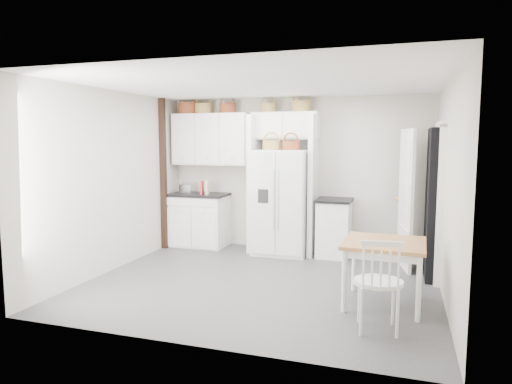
% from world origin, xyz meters
% --- Properties ---
extents(floor, '(4.50, 4.50, 0.00)m').
position_xyz_m(floor, '(0.00, 0.00, 0.00)').
color(floor, '#4F4E50').
rests_on(floor, ground).
extents(ceiling, '(4.50, 4.50, 0.00)m').
position_xyz_m(ceiling, '(0.00, 0.00, 2.60)').
color(ceiling, white).
rests_on(ceiling, wall_back).
extents(wall_back, '(4.50, 0.00, 4.50)m').
position_xyz_m(wall_back, '(0.00, 2.00, 1.30)').
color(wall_back, beige).
rests_on(wall_back, floor).
extents(wall_left, '(0.00, 4.00, 4.00)m').
position_xyz_m(wall_left, '(-2.25, 0.00, 1.30)').
color(wall_left, beige).
rests_on(wall_left, floor).
extents(wall_right, '(0.00, 4.00, 4.00)m').
position_xyz_m(wall_right, '(2.25, 0.00, 1.30)').
color(wall_right, beige).
rests_on(wall_right, floor).
extents(refrigerator, '(0.89, 0.72, 1.73)m').
position_xyz_m(refrigerator, '(-0.15, 1.61, 0.86)').
color(refrigerator, silver).
rests_on(refrigerator, floor).
extents(base_cab_left, '(0.97, 0.62, 0.90)m').
position_xyz_m(base_cab_left, '(-1.70, 1.70, 0.45)').
color(base_cab_left, white).
rests_on(base_cab_left, floor).
extents(base_cab_right, '(0.51, 0.61, 0.90)m').
position_xyz_m(base_cab_right, '(0.71, 1.70, 0.45)').
color(base_cab_right, white).
rests_on(base_cab_right, floor).
extents(dining_table, '(0.93, 0.93, 0.74)m').
position_xyz_m(dining_table, '(1.57, -0.36, 0.37)').
color(dining_table, olive).
rests_on(dining_table, floor).
extents(windsor_chair, '(0.54, 0.50, 0.99)m').
position_xyz_m(windsor_chair, '(1.55, -1.11, 0.49)').
color(windsor_chair, white).
rests_on(windsor_chair, floor).
extents(counter_left, '(1.02, 0.66, 0.04)m').
position_xyz_m(counter_left, '(-1.70, 1.70, 0.92)').
color(counter_left, black).
rests_on(counter_left, base_cab_left).
extents(counter_right, '(0.55, 0.66, 0.04)m').
position_xyz_m(counter_right, '(0.71, 1.70, 0.92)').
color(counter_right, black).
rests_on(counter_right, base_cab_right).
extents(toaster, '(0.23, 0.13, 0.16)m').
position_xyz_m(toaster, '(-1.95, 1.71, 1.02)').
color(toaster, silver).
rests_on(toaster, counter_left).
extents(cookbook_red, '(0.06, 0.16, 0.23)m').
position_xyz_m(cookbook_red, '(-1.60, 1.62, 1.06)').
color(cookbook_red, '#BD2F33').
rests_on(cookbook_red, counter_left).
extents(cookbook_cream, '(0.07, 0.16, 0.24)m').
position_xyz_m(cookbook_cream, '(-1.50, 1.62, 1.06)').
color(cookbook_cream, beige).
rests_on(cookbook_cream, counter_left).
extents(basket_upper_a, '(0.34, 0.34, 0.20)m').
position_xyz_m(basket_upper_a, '(-1.95, 1.83, 2.45)').
color(basket_upper_a, '#5F1A12').
rests_on(basket_upper_a, upper_cabinet).
extents(basket_upper_b, '(0.31, 0.31, 0.18)m').
position_xyz_m(basket_upper_b, '(-1.64, 1.83, 2.44)').
color(basket_upper_b, olive).
rests_on(basket_upper_b, upper_cabinet).
extents(basket_upper_c, '(0.29, 0.29, 0.17)m').
position_xyz_m(basket_upper_c, '(-1.19, 1.83, 2.43)').
color(basket_upper_c, '#5F1A12').
rests_on(basket_upper_c, upper_cabinet).
extents(basket_bridge_a, '(0.27, 0.27, 0.15)m').
position_xyz_m(basket_bridge_a, '(-0.45, 1.83, 2.43)').
color(basket_bridge_a, olive).
rests_on(basket_bridge_a, bridge_cabinet).
extents(basket_bridge_b, '(0.32, 0.32, 0.18)m').
position_xyz_m(basket_bridge_b, '(0.11, 1.83, 2.44)').
color(basket_bridge_b, olive).
rests_on(basket_bridge_b, bridge_cabinet).
extents(basket_fridge_a, '(0.29, 0.29, 0.15)m').
position_xyz_m(basket_fridge_a, '(-0.30, 1.51, 1.81)').
color(basket_fridge_a, olive).
rests_on(basket_fridge_a, refrigerator).
extents(basket_fridge_b, '(0.28, 0.28, 0.15)m').
position_xyz_m(basket_fridge_b, '(0.02, 1.51, 1.80)').
color(basket_fridge_b, '#5F1A12').
rests_on(basket_fridge_b, refrigerator).
extents(upper_cabinet, '(1.40, 0.34, 0.90)m').
position_xyz_m(upper_cabinet, '(-1.50, 1.83, 1.90)').
color(upper_cabinet, white).
rests_on(upper_cabinet, wall_back).
extents(bridge_cabinet, '(1.12, 0.34, 0.45)m').
position_xyz_m(bridge_cabinet, '(-0.15, 1.83, 2.12)').
color(bridge_cabinet, white).
rests_on(bridge_cabinet, wall_back).
extents(fridge_panel_left, '(0.08, 0.60, 2.30)m').
position_xyz_m(fridge_panel_left, '(-0.66, 1.70, 1.15)').
color(fridge_panel_left, white).
rests_on(fridge_panel_left, floor).
extents(fridge_panel_right, '(0.08, 0.60, 2.30)m').
position_xyz_m(fridge_panel_right, '(0.36, 1.70, 1.15)').
color(fridge_panel_right, white).
rests_on(fridge_panel_right, floor).
extents(trim_post, '(0.09, 0.09, 2.60)m').
position_xyz_m(trim_post, '(-2.20, 1.35, 1.30)').
color(trim_post, black).
rests_on(trim_post, floor).
extents(doorway_void, '(0.18, 0.85, 2.05)m').
position_xyz_m(doorway_void, '(2.16, 1.00, 1.02)').
color(doorway_void, black).
rests_on(doorway_void, floor).
extents(door_slab, '(0.21, 0.79, 2.05)m').
position_xyz_m(door_slab, '(1.80, 1.33, 1.02)').
color(door_slab, white).
rests_on(door_slab, floor).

